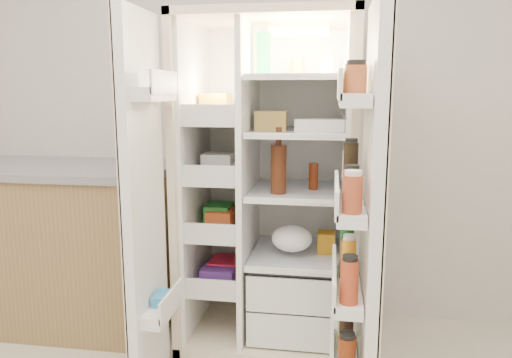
# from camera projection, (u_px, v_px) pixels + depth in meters

# --- Properties ---
(wall_back) EXTENTS (4.00, 0.02, 2.70)m
(wall_back) POSITION_uv_depth(u_px,v_px,m) (250.00, 101.00, 2.99)
(wall_back) COLOR silver
(wall_back) RESTS_ON floor
(refrigerator) EXTENTS (0.92, 0.70, 1.80)m
(refrigerator) POSITION_uv_depth(u_px,v_px,m) (273.00, 211.00, 2.74)
(refrigerator) COLOR beige
(refrigerator) RESTS_ON floor
(freezer_door) EXTENTS (0.15, 0.40, 1.72)m
(freezer_door) POSITION_uv_depth(u_px,v_px,m) (145.00, 207.00, 2.20)
(freezer_door) COLOR white
(freezer_door) RESTS_ON floor
(fridge_door) EXTENTS (0.17, 0.58, 1.72)m
(fridge_door) POSITION_uv_depth(u_px,v_px,m) (366.00, 226.00, 1.97)
(fridge_door) COLOR white
(fridge_door) RESTS_ON floor
(kitchen_counter) EXTENTS (1.35, 0.72, 0.98)m
(kitchen_counter) POSITION_uv_depth(u_px,v_px,m) (66.00, 244.00, 2.96)
(kitchen_counter) COLOR olive
(kitchen_counter) RESTS_ON floor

